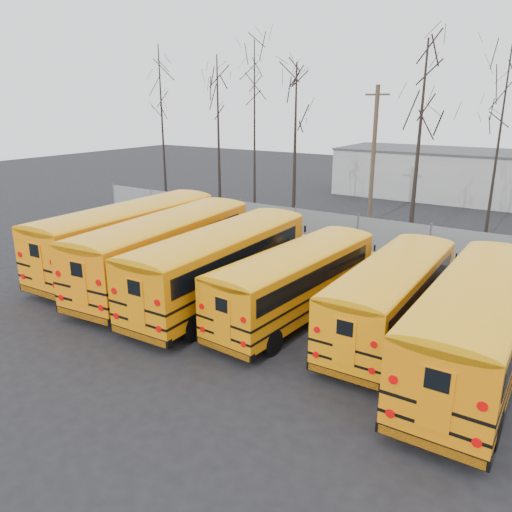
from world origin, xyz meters
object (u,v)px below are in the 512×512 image
Objects in this scene: bus_a at (132,231)px; utility_pole_left at (373,155)px; bus_b at (169,244)px; bus_c at (224,258)px; bus_f at (479,316)px; bus_e at (394,290)px; bus_d at (299,276)px.

utility_pole_left is (6.33, 15.83, 2.72)m from bus_a.
bus_b is 1.32× the size of utility_pole_left.
bus_a is at bearing 163.24° from bus_b.
bus_f is (9.97, -0.40, -0.03)m from bus_c.
bus_e is 17.50m from utility_pole_left.
utility_pole_left reaches higher than bus_f.
bus_b is 1.17× the size of bus_d.
bus_a is 17.27m from utility_pole_left.
utility_pole_left reaches higher than bus_e.
bus_f is at bearing -5.79° from bus_a.
bus_a is 1.01× the size of bus_b.
bus_c is 1.12× the size of bus_d.
bus_a is at bearing -109.92° from utility_pole_left.
bus_a reaches higher than bus_c.
bus_c is at bearing -88.20° from utility_pole_left.
bus_c is at bearing -8.98° from bus_a.
bus_f is (13.25, -0.59, -0.09)m from bus_b.
bus_b is 13.27m from bus_f.
bus_a is 1.20× the size of bus_e.
bus_d is 16.97m from utility_pole_left.
bus_c reaches higher than bus_e.
bus_e is (3.57, 0.58, -0.01)m from bus_d.
bus_e is (10.21, 0.69, -0.29)m from bus_b.
bus_f is at bearing -3.65° from bus_c.
bus_c is 1.27× the size of utility_pole_left.
bus_d reaches higher than bus_e.
bus_f is at bearing -7.31° from bus_b.
utility_pole_left is at bearing 105.59° from bus_d.
bus_c is 6.99m from bus_e.
bus_a is at bearing -179.08° from bus_d.
bus_f is 1.24× the size of utility_pole_left.
bus_b is 3.29m from bus_c.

